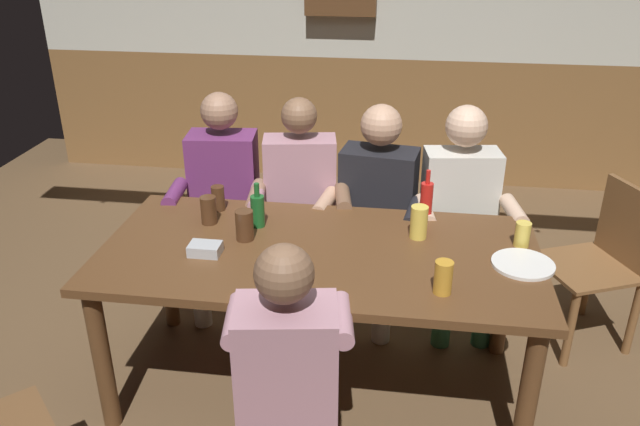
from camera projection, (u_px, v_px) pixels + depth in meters
ground_plane at (320, 379)px, 3.21m from camera, size 6.69×6.69×0.00m
back_wall_wainscot at (366, 119)px, 5.47m from camera, size 5.58×0.12×1.05m
dining_table at (319, 268)px, 2.89m from camera, size 1.97×0.96×0.76m
person_0 at (223, 194)px, 3.60m from camera, size 0.55×0.56×1.26m
person_1 at (300, 201)px, 3.54m from camera, size 0.58×0.55×1.24m
person_2 at (376, 204)px, 3.49m from camera, size 0.58×0.58×1.22m
person_3 at (461, 209)px, 3.43m from camera, size 0.57×0.55×1.24m
person_4 at (288, 369)px, 2.27m from camera, size 0.52×0.58×1.20m
chair_empty_near_right at (601, 261)px, 3.34m from camera, size 0.58×0.58×0.88m
condiment_caddy at (205, 249)px, 2.80m from camera, size 0.14×0.10×0.05m
plate_0 at (523, 264)px, 2.72m from camera, size 0.27×0.27×0.01m
bottle_0 at (426, 199)px, 3.11m from camera, size 0.06×0.06×0.25m
bottle_1 at (258, 210)px, 3.03m from camera, size 0.07×0.07×0.22m
pint_glass_0 at (209, 210)px, 3.07m from camera, size 0.08×0.08×0.14m
pint_glass_1 at (443, 277)px, 2.50m from camera, size 0.07×0.07×0.14m
pint_glass_2 at (218, 198)px, 3.21m from camera, size 0.07×0.07×0.13m
pint_glass_3 at (522, 234)px, 2.86m from camera, size 0.07×0.07×0.11m
pint_glass_4 at (245, 225)px, 2.91m from camera, size 0.08×0.08×0.14m
pint_glass_5 at (419, 222)px, 2.93m from camera, size 0.08×0.08×0.16m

